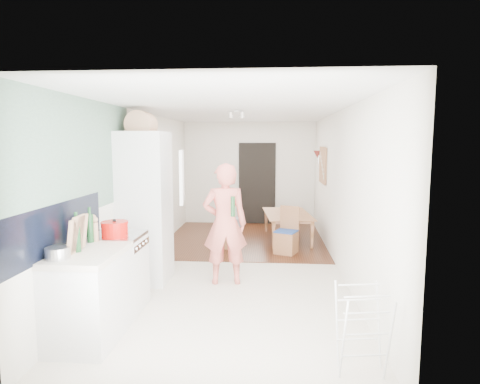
# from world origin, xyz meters

# --- Properties ---
(room_shell) EXTENTS (3.20, 7.00, 2.50)m
(room_shell) POSITION_xyz_m (0.00, 0.00, 1.25)
(room_shell) COLOR white
(room_shell) RESTS_ON ground
(floor) EXTENTS (3.20, 7.00, 0.01)m
(floor) POSITION_xyz_m (0.00, 0.00, 0.00)
(floor) COLOR beige
(floor) RESTS_ON ground
(wood_floor_overlay) EXTENTS (3.20, 3.30, 0.01)m
(wood_floor_overlay) POSITION_xyz_m (0.00, 1.85, 0.01)
(wood_floor_overlay) COLOR #512613
(wood_floor_overlay) RESTS_ON room_shell
(sage_wall_panel) EXTENTS (0.02, 3.00, 1.30)m
(sage_wall_panel) POSITION_xyz_m (-1.59, -2.00, 1.85)
(sage_wall_panel) COLOR gray
(sage_wall_panel) RESTS_ON room_shell
(tile_splashback) EXTENTS (0.02, 1.90, 0.50)m
(tile_splashback) POSITION_xyz_m (-1.59, -2.55, 1.15)
(tile_splashback) COLOR black
(tile_splashback) RESTS_ON room_shell
(doorway_recess) EXTENTS (0.90, 0.04, 2.00)m
(doorway_recess) POSITION_xyz_m (0.20, 3.48, 1.00)
(doorway_recess) COLOR black
(doorway_recess) RESTS_ON room_shell
(base_cabinet) EXTENTS (0.60, 0.90, 0.86)m
(base_cabinet) POSITION_xyz_m (-1.30, -2.55, 0.43)
(base_cabinet) COLOR silver
(base_cabinet) RESTS_ON room_shell
(worktop) EXTENTS (0.62, 0.92, 0.06)m
(worktop) POSITION_xyz_m (-1.30, -2.55, 0.89)
(worktop) COLOR beige
(worktop) RESTS_ON room_shell
(range_cooker) EXTENTS (0.60, 0.60, 0.88)m
(range_cooker) POSITION_xyz_m (-1.30, -1.80, 0.44)
(range_cooker) COLOR silver
(range_cooker) RESTS_ON room_shell
(cooker_top) EXTENTS (0.60, 0.60, 0.04)m
(cooker_top) POSITION_xyz_m (-1.30, -1.80, 0.90)
(cooker_top) COLOR silver
(cooker_top) RESTS_ON room_shell
(fridge_housing) EXTENTS (0.66, 0.66, 2.15)m
(fridge_housing) POSITION_xyz_m (-1.27, -0.78, 1.07)
(fridge_housing) COLOR silver
(fridge_housing) RESTS_ON room_shell
(fridge_door) EXTENTS (0.14, 0.56, 0.70)m
(fridge_door) POSITION_xyz_m (-0.66, -1.08, 1.55)
(fridge_door) COLOR silver
(fridge_door) RESTS_ON room_shell
(fridge_interior) EXTENTS (0.02, 0.52, 0.66)m
(fridge_interior) POSITION_xyz_m (-0.96, -0.78, 1.55)
(fridge_interior) COLOR white
(fridge_interior) RESTS_ON room_shell
(pinboard) EXTENTS (0.03, 0.90, 0.70)m
(pinboard) POSITION_xyz_m (1.58, 1.90, 1.55)
(pinboard) COLOR tan
(pinboard) RESTS_ON room_shell
(pinboard_frame) EXTENTS (0.00, 0.94, 0.74)m
(pinboard_frame) POSITION_xyz_m (1.57, 1.90, 1.55)
(pinboard_frame) COLOR #AC724F
(pinboard_frame) RESTS_ON room_shell
(wall_sconce) EXTENTS (0.18, 0.18, 0.16)m
(wall_sconce) POSITION_xyz_m (1.54, 2.55, 1.75)
(wall_sconce) COLOR maroon
(wall_sconce) RESTS_ON room_shell
(person) EXTENTS (0.80, 0.59, 2.03)m
(person) POSITION_xyz_m (-0.12, -0.79, 1.01)
(person) COLOR #E36D60
(person) RESTS_ON floor
(dining_table) EXTENTS (0.89, 1.43, 0.48)m
(dining_table) POSITION_xyz_m (0.91, 1.84, 0.24)
(dining_table) COLOR #AC724F
(dining_table) RESTS_ON floor
(dining_chair) EXTENTS (0.47, 0.47, 0.85)m
(dining_chair) POSITION_xyz_m (0.81, 0.80, 0.43)
(dining_chair) COLOR #AC724F
(dining_chair) RESTS_ON floor
(stool) EXTENTS (0.42, 0.42, 0.42)m
(stool) POSITION_xyz_m (-0.26, 1.10, 0.21)
(stool) COLOR #AC724F
(stool) RESTS_ON floor
(grey_drape) EXTENTS (0.52, 0.52, 0.17)m
(grey_drape) POSITION_xyz_m (-0.24, 1.10, 0.50)
(grey_drape) COLOR gray
(grey_drape) RESTS_ON stool
(drying_rack) EXTENTS (0.44, 0.41, 0.76)m
(drying_rack) POSITION_xyz_m (1.31, -2.96, 0.38)
(drying_rack) COLOR silver
(drying_rack) RESTS_ON floor
(bread_bin) EXTENTS (0.44, 0.42, 0.21)m
(bread_bin) POSITION_xyz_m (-1.31, -0.70, 2.25)
(bread_bin) COLOR tan
(bread_bin) RESTS_ON fridge_housing
(red_casserole) EXTENTS (0.33, 0.33, 0.18)m
(red_casserole) POSITION_xyz_m (-1.27, -1.92, 1.01)
(red_casserole) COLOR red
(red_casserole) RESTS_ON cooker_top
(steel_pan) EXTENTS (0.28, 0.28, 0.11)m
(steel_pan) POSITION_xyz_m (-1.45, -2.82, 0.98)
(steel_pan) COLOR silver
(steel_pan) RESTS_ON worktop
(held_bottle) EXTENTS (0.06, 0.06, 0.28)m
(held_bottle) POSITION_xyz_m (0.01, -0.98, 1.14)
(held_bottle) COLOR #17441F
(held_bottle) RESTS_ON person
(bottle_a) EXTENTS (0.09, 0.09, 0.32)m
(bottle_a) POSITION_xyz_m (-1.39, -2.57, 1.08)
(bottle_a) COLOR #17441F
(bottle_a) RESTS_ON worktop
(bottle_b) EXTENTS (0.09, 0.09, 0.31)m
(bottle_b) POSITION_xyz_m (-1.43, -2.19, 1.08)
(bottle_b) COLOR #17441F
(bottle_b) RESTS_ON worktop
(bottle_c) EXTENTS (0.09, 0.09, 0.20)m
(bottle_c) POSITION_xyz_m (-1.46, -2.49, 1.02)
(bottle_c) COLOR silver
(bottle_c) RESTS_ON worktop
(pepper_mill_front) EXTENTS (0.07, 0.07, 0.21)m
(pepper_mill_front) POSITION_xyz_m (-1.39, -2.14, 1.03)
(pepper_mill_front) COLOR tan
(pepper_mill_front) RESTS_ON worktop
(pepper_mill_back) EXTENTS (0.07, 0.07, 0.22)m
(pepper_mill_back) POSITION_xyz_m (-1.46, -2.04, 1.03)
(pepper_mill_back) COLOR tan
(pepper_mill_back) RESTS_ON worktop
(chopping_boards) EXTENTS (0.13, 0.27, 0.37)m
(chopping_boards) POSITION_xyz_m (-1.37, -2.59, 1.10)
(chopping_boards) COLOR tan
(chopping_boards) RESTS_ON worktop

